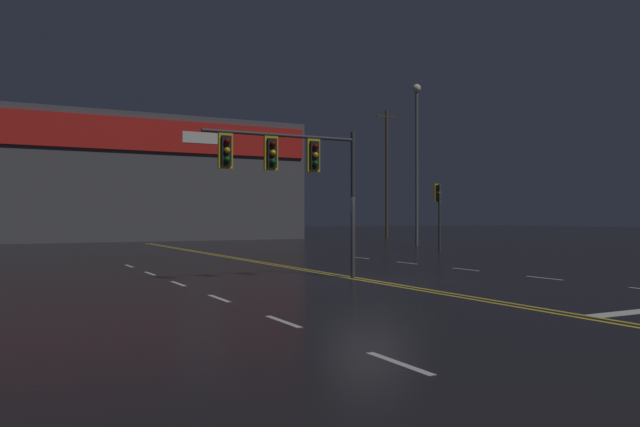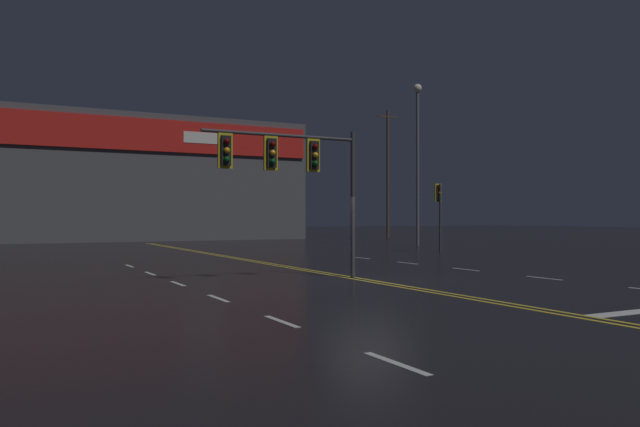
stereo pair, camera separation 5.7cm
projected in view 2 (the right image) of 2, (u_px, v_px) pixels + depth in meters
The scene contains 7 objects.
ground_plane at pixel (369, 281), 18.32m from camera, with size 200.00×200.00×0.00m, color black.
road_markings at pixel (428, 284), 17.48m from camera, with size 15.45×60.00×0.01m.
traffic_signal_median at pixel (289, 162), 18.30m from camera, with size 4.90×0.36×4.52m.
traffic_signal_corner_northeast at pixel (439, 202), 33.79m from camera, with size 0.42×0.36×3.71m.
streetlight_median_approach at pixel (418, 144), 40.90m from camera, with size 0.56×0.56×10.65m.
building_backdrop at pixel (127, 180), 52.44m from camera, with size 28.59×10.23×10.05m.
utility_pole_row at pixel (184, 171), 49.40m from camera, with size 46.62×0.26×11.93m.
Camera 2 is at (-9.72, -15.62, 1.86)m, focal length 35.00 mm.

